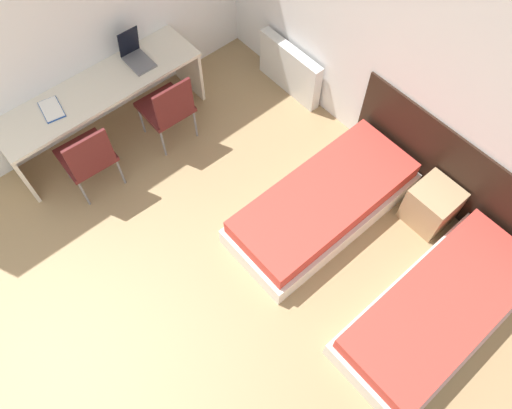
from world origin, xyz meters
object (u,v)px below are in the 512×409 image
(chair_near_laptop, at_px, (168,107))
(nightstand, at_px, (432,205))
(bed_near_door, at_px, (439,310))
(chair_near_notebook, at_px, (87,156))
(bed_near_window, at_px, (323,204))
(laptop, at_px, (135,55))

(chair_near_laptop, bearing_deg, nightstand, 29.22)
(bed_near_door, xyz_separation_m, chair_near_notebook, (-3.19, -1.49, 0.30))
(bed_near_window, distance_m, chair_near_laptop, 1.87)
(bed_near_window, bearing_deg, nightstand, 47.15)
(bed_near_window, bearing_deg, laptop, -167.83)
(bed_near_door, xyz_separation_m, nightstand, (-0.71, 0.77, 0.04))
(nightstand, xyz_separation_m, chair_near_notebook, (-2.48, -2.26, 0.27))
(bed_near_door, distance_m, chair_near_laptop, 3.25)
(bed_near_door, relative_size, chair_near_laptop, 2.17)
(nightstand, bearing_deg, chair_near_notebook, -137.66)
(nightstand, height_order, chair_near_laptop, chair_near_laptop)
(nightstand, height_order, chair_near_notebook, chair_near_notebook)
(chair_near_laptop, distance_m, chair_near_notebook, 0.95)
(bed_near_door, relative_size, nightstand, 4.19)
(chair_near_laptop, bearing_deg, bed_near_door, 11.04)
(laptop, bearing_deg, chair_near_notebook, -60.15)
(chair_near_notebook, bearing_deg, laptop, 121.43)
(chair_near_notebook, xyz_separation_m, laptop, (-0.55, 0.99, 0.29))
(bed_near_door, bearing_deg, bed_near_window, 180.00)
(bed_near_door, bearing_deg, chair_near_notebook, -154.93)
(chair_near_laptop, bearing_deg, laptop, 177.27)
(nightstand, xyz_separation_m, chair_near_laptop, (-2.48, -1.31, 0.27))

